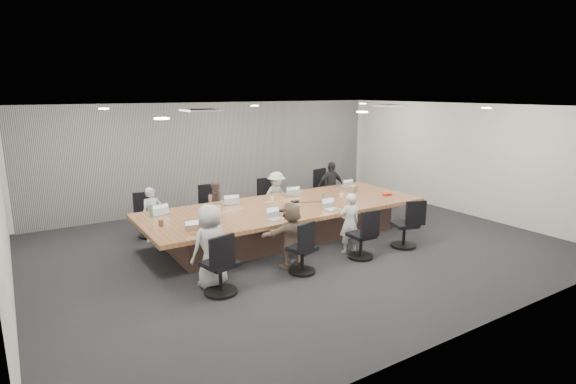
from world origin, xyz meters
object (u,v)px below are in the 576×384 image
chair_3 (323,192)px  laptop_4 (198,233)px  chair_0 (148,221)px  laptop_2 (289,194)px  person_2 (276,196)px  laptop_6 (332,209)px  bottle_clear (218,211)px  bottle_green_left (151,212)px  chair_1 (212,211)px  chair_7 (404,228)px  chair_5 (302,253)px  chair_4 (220,269)px  laptop_1 (228,203)px  chair_2 (269,203)px  bottle_green_right (324,198)px  canvas_bag (352,189)px  chair_6 (361,239)px  person_4 (211,246)px  laptop_0 (160,213)px  person_5 (291,235)px  stapler (290,208)px  laptop_5 (276,219)px  person_1 (217,206)px  snack_packet (387,194)px  person_6 (349,223)px  person_0 (152,215)px  person_3 (331,186)px

chair_3 → laptop_4: bearing=16.4°
chair_0 → laptop_2: laptop_2 is taller
person_2 → laptop_6: (0.03, -2.15, 0.15)m
bottle_clear → bottle_green_left: bearing=151.2°
chair_1 → chair_7: size_ratio=0.94×
chair_5 → chair_7: size_ratio=0.93×
chair_4 → laptop_1: (1.29, 2.50, 0.34)m
chair_2 → bottle_green_right: bottle_green_right is taller
canvas_bag → chair_6: bearing=-126.3°
person_4 → chair_6: bearing=160.8°
chair_7 → laptop_2: chair_7 is taller
chair_4 → laptop_0: (-0.17, 2.50, 0.34)m
bottle_green_right → person_5: bearing=-144.8°
chair_1 → laptop_4: 2.84m
bottle_green_right → stapler: 0.87m
bottle_green_left → stapler: size_ratio=1.55×
person_2 → bottle_green_right: (0.21, -1.63, 0.26)m
person_5 → laptop_5: size_ratio=3.95×
laptop_1 → person_2: size_ratio=0.28×
chair_4 → chair_0: bearing=79.6°
person_1 → laptop_1: 0.58m
person_1 → person_2: bearing=4.1°
chair_3 → person_4: bearing=21.5°
bottle_green_left → chair_2: bearing=19.3°
bottle_green_right → stapler: size_ratio=1.46×
bottle_clear → snack_packet: (4.02, -0.42, -0.09)m
laptop_5 → canvas_bag: size_ratio=1.21×
person_6 → chair_2: bearing=-81.9°
laptop_1 → chair_0: bearing=-22.3°
person_1 → chair_4: bearing=-108.8°
chair_7 → person_5: size_ratio=0.66×
laptop_0 → bottle_clear: size_ratio=1.49×
chair_1 → chair_7: 4.36m
person_1 → person_6: 3.13m
person_1 → laptop_1: size_ratio=3.46×
chair_0 → chair_5: (1.70, -3.40, 0.00)m
chair_5 → person_5: bearing=72.7°
bottle_green_right → chair_2: bearing=96.0°
chair_0 → person_6: (3.04, -3.05, 0.24)m
person_0 → person_2: 3.01m
laptop_5 → bottle_green_left: bearing=134.9°
bottle_green_left → laptop_2: bearing=4.1°
person_0 → person_6: size_ratio=0.97×
person_0 → person_4: 2.71m
chair_5 → person_4: person_4 is taller
chair_2 → chair_0: bearing=4.3°
person_0 → canvas_bag: (4.51, -1.05, 0.23)m
person_2 → snack_packet: size_ratio=6.39×
chair_5 → person_3: 4.26m
chair_6 → person_6: person_6 is taller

